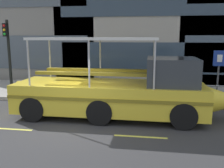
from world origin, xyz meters
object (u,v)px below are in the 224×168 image
traffic_light_pole (8,49)px  parking_sign (219,67)px  duck_tour_boat (123,92)px  pedestrian_near_bow (175,79)px

traffic_light_pole → parking_sign: traffic_light_pole is taller
duck_tour_boat → pedestrian_near_bow: duck_tour_boat is taller
duck_tour_boat → parking_sign: bearing=33.0°
parking_sign → duck_tour_boat: 5.38m
traffic_light_pole → parking_sign: bearing=-0.1°
parking_sign → traffic_light_pole: bearing=179.9°
parking_sign → duck_tour_boat: duck_tour_boat is taller
duck_tour_boat → pedestrian_near_bow: bearing=53.3°
parking_sign → duck_tour_boat: (-4.46, -2.90, -0.79)m
traffic_light_pole → pedestrian_near_bow: size_ratio=2.50×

